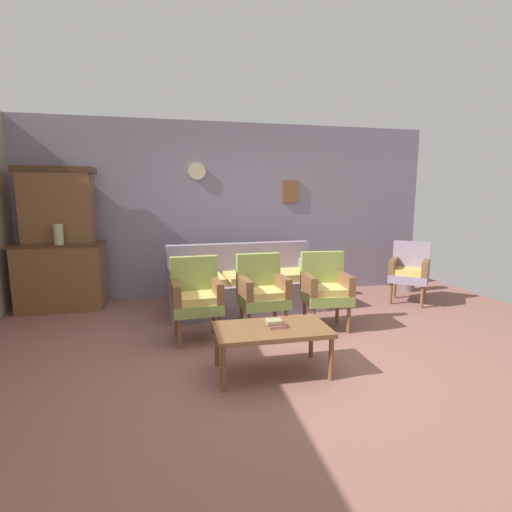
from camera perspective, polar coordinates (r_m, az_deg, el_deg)
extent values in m
plane|color=#84564C|center=(3.74, 3.63, -15.49)|extent=(7.68, 7.68, 0.00)
cube|color=gray|center=(5.98, -3.15, 7.01)|extent=(6.40, 0.06, 2.70)
cube|color=brown|center=(6.14, 5.34, 9.83)|extent=(0.28, 0.02, 0.36)
cylinder|color=beige|center=(5.88, -9.05, 12.74)|extent=(0.26, 0.03, 0.26)
cube|color=brown|center=(5.85, -27.63, -2.92)|extent=(1.10, 0.52, 0.90)
cube|color=#462D1B|center=(5.78, -27.96, 1.60)|extent=(1.16, 0.55, 0.03)
cube|color=brown|center=(5.82, -28.10, 6.49)|extent=(0.90, 0.36, 0.95)
cube|color=#462D1B|center=(5.83, -28.47, 11.54)|extent=(0.99, 0.38, 0.08)
cylinder|color=tan|center=(5.58, -28.04, 2.97)|extent=(0.12, 0.12, 0.28)
cube|color=gray|center=(5.19, -1.55, -6.01)|extent=(2.14, 0.96, 0.42)
cube|color=gray|center=(5.40, -2.45, -0.54)|extent=(2.09, 0.32, 0.48)
cube|color=gray|center=(5.44, 8.31, -1.84)|extent=(0.22, 0.81, 0.24)
cube|color=gray|center=(4.96, -12.40, -2.99)|extent=(0.22, 0.81, 0.24)
cube|color=tan|center=(5.28, 5.03, -2.88)|extent=(0.60, 0.60, 0.10)
cube|color=tan|center=(5.09, -1.44, -3.29)|extent=(0.60, 0.60, 0.10)
cube|color=tan|center=(4.97, -8.33, -3.68)|extent=(0.60, 0.60, 0.10)
cube|color=#849947|center=(4.11, -9.06, -7.64)|extent=(0.55, 0.51, 0.12)
cube|color=tan|center=(4.07, -9.05, -6.50)|extent=(0.47, 0.44, 0.10)
cube|color=#849947|center=(4.23, -9.49, -3.12)|extent=(0.53, 0.13, 0.46)
cube|color=brown|center=(4.10, -6.05, -5.17)|extent=(0.11, 0.48, 0.22)
cube|color=brown|center=(4.05, -12.22, -5.50)|extent=(0.11, 0.48, 0.22)
cylinder|color=brown|center=(4.03, -5.62, -11.20)|extent=(0.04, 0.04, 0.32)
cylinder|color=brown|center=(3.98, -11.69, -11.60)|extent=(0.04, 0.04, 0.32)
cylinder|color=brown|center=(4.38, -6.54, -9.55)|extent=(0.04, 0.04, 0.32)
cylinder|color=brown|center=(4.34, -12.09, -9.88)|extent=(0.04, 0.04, 0.32)
cube|color=#849947|center=(4.27, 1.11, -6.90)|extent=(0.55, 0.51, 0.12)
cube|color=tan|center=(4.23, 1.19, -5.80)|extent=(0.47, 0.44, 0.10)
cube|color=#849947|center=(4.39, 0.35, -2.57)|extent=(0.53, 0.13, 0.46)
cube|color=brown|center=(4.30, 3.93, -4.48)|extent=(0.11, 0.48, 0.22)
cube|color=brown|center=(4.17, -1.78, -4.88)|extent=(0.11, 0.48, 0.22)
cylinder|color=brown|center=(4.23, 4.63, -10.21)|extent=(0.04, 0.04, 0.32)
cylinder|color=brown|center=(4.11, -0.96, -10.77)|extent=(0.04, 0.04, 0.32)
cylinder|color=brown|center=(4.57, 2.94, -8.73)|extent=(0.04, 0.04, 0.32)
cylinder|color=brown|center=(4.46, -2.24, -9.19)|extent=(0.04, 0.04, 0.32)
cube|color=#849947|center=(4.49, 10.75, -6.27)|extent=(0.56, 0.52, 0.12)
cube|color=tan|center=(4.45, 10.86, -5.21)|extent=(0.47, 0.44, 0.10)
cube|color=#849947|center=(4.61, 10.07, -2.15)|extent=(0.53, 0.14, 0.46)
cube|color=brown|center=(4.53, 13.46, -4.03)|extent=(0.12, 0.48, 0.22)
cube|color=brown|center=(4.39, 8.08, -4.27)|extent=(0.12, 0.48, 0.22)
cylinder|color=brown|center=(4.45, 14.04, -9.46)|extent=(0.04, 0.04, 0.32)
cylinder|color=brown|center=(4.32, 8.78, -9.87)|extent=(0.04, 0.04, 0.32)
cylinder|color=brown|center=(4.79, 12.36, -8.09)|extent=(0.04, 0.04, 0.32)
cylinder|color=brown|center=(4.67, 7.46, -8.41)|extent=(0.04, 0.04, 0.32)
cube|color=gray|center=(5.93, 22.39, -3.11)|extent=(0.71, 0.70, 0.12)
cube|color=tan|center=(5.89, 22.42, -2.29)|extent=(0.60, 0.60, 0.10)
cube|color=gray|center=(6.08, 22.76, -0.08)|extent=(0.46, 0.42, 0.46)
cube|color=brown|center=(5.88, 24.61, -1.65)|extent=(0.37, 0.42, 0.22)
cube|color=brown|center=(5.93, 20.38, -1.33)|extent=(0.37, 0.42, 0.22)
cylinder|color=brown|center=(5.78, 24.13, -5.76)|extent=(0.04, 0.04, 0.32)
cylinder|color=brown|center=(5.82, 19.99, -5.42)|extent=(0.04, 0.04, 0.32)
cylinder|color=brown|center=(6.14, 24.42, -4.94)|extent=(0.04, 0.04, 0.32)
cylinder|color=brown|center=(6.18, 20.53, -4.62)|extent=(0.04, 0.04, 0.32)
cube|color=brown|center=(3.32, 2.44, -11.20)|extent=(1.00, 0.56, 0.04)
cylinder|color=brown|center=(3.54, -6.03, -13.58)|extent=(0.04, 0.04, 0.38)
cylinder|color=brown|center=(3.74, 8.46, -12.38)|extent=(0.04, 0.04, 0.38)
cylinder|color=brown|center=(3.11, -5.03, -16.92)|extent=(0.04, 0.04, 0.38)
cylinder|color=brown|center=(3.33, 11.46, -15.21)|extent=(0.04, 0.04, 0.38)
cube|color=#A76265|center=(3.31, 3.13, -10.68)|extent=(0.14, 0.11, 0.03)
cube|color=#93544D|center=(3.30, 3.05, -10.33)|extent=(0.16, 0.08, 0.02)
cube|color=#97926C|center=(3.30, 2.76, -9.93)|extent=(0.13, 0.11, 0.02)
cylinder|color=#6C5B57|center=(6.73, 22.40, -2.27)|extent=(0.21, 0.21, 0.64)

